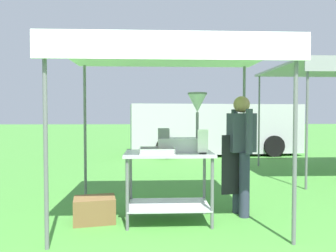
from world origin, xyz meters
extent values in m
plane|color=#478E38|center=(0.00, 6.00, 0.00)|extent=(70.00, 70.00, 0.00)
cylinder|color=slate|center=(-1.40, 0.43, 1.07)|extent=(0.04, 0.04, 2.14)
cylinder|color=slate|center=(1.15, 0.43, 1.07)|extent=(0.04, 0.04, 2.14)
cylinder|color=slate|center=(-1.40, 2.32, 1.07)|extent=(0.04, 0.04, 2.14)
cylinder|color=slate|center=(1.15, 2.32, 1.07)|extent=(0.04, 0.04, 2.14)
cube|color=white|center=(-0.13, 1.38, 2.16)|extent=(2.75, 2.08, 0.05)
cube|color=white|center=(-0.13, 0.34, 2.03)|extent=(2.75, 0.02, 0.24)
cube|color=#B7B7BC|center=(-0.13, 1.23, 0.87)|extent=(1.11, 0.69, 0.04)
cube|color=#B7B7BC|center=(-0.13, 1.23, 0.21)|extent=(1.02, 0.63, 0.02)
cylinder|color=slate|center=(-0.63, 0.93, 0.43)|extent=(0.04, 0.04, 0.85)
cylinder|color=slate|center=(0.38, 0.93, 0.43)|extent=(0.04, 0.04, 0.85)
cylinder|color=slate|center=(-0.63, 1.52, 0.43)|extent=(0.04, 0.04, 0.85)
cylinder|color=slate|center=(0.38, 1.52, 0.43)|extent=(0.04, 0.04, 0.85)
cube|color=#B7B7BC|center=(-0.27, 1.08, 0.89)|extent=(0.42, 0.33, 0.01)
cube|color=#B7B7BC|center=(-0.27, 0.92, 0.93)|extent=(0.42, 0.01, 0.06)
cube|color=#B7B7BC|center=(-0.27, 1.24, 0.93)|extent=(0.42, 0.01, 0.06)
cube|color=#B7B7BC|center=(-0.48, 1.08, 0.93)|extent=(0.01, 0.33, 0.06)
cube|color=#B7B7BC|center=(-0.07, 1.08, 0.93)|extent=(0.01, 0.33, 0.06)
torus|color=#EAB251|center=(-0.26, 1.06, 0.91)|extent=(0.10, 0.10, 0.02)
torus|color=#EAB251|center=(-0.19, 1.04, 0.91)|extent=(0.08, 0.08, 0.02)
torus|color=#EAB251|center=(-0.41, 0.98, 0.91)|extent=(0.08, 0.08, 0.02)
torus|color=#EAB251|center=(-0.15, 1.20, 0.91)|extent=(0.09, 0.09, 0.02)
torus|color=#EAB251|center=(-0.41, 1.15, 0.91)|extent=(0.10, 0.10, 0.02)
torus|color=#EAB251|center=(-0.43, 1.06, 0.91)|extent=(0.10, 0.10, 0.02)
torus|color=#EAB251|center=(-0.30, 1.12, 0.91)|extent=(0.08, 0.08, 0.02)
torus|color=#EAB251|center=(-0.13, 0.97, 0.91)|extent=(0.10, 0.10, 0.02)
torus|color=#EAB251|center=(-0.21, 1.17, 0.91)|extent=(0.10, 0.10, 0.02)
torus|color=#EAB251|center=(-0.23, 0.97, 0.91)|extent=(0.08, 0.08, 0.02)
cube|color=#B7B7BC|center=(0.02, 1.25, 0.98)|extent=(0.56, 0.28, 0.18)
cube|color=slate|center=(-0.19, 1.25, 1.13)|extent=(0.14, 0.22, 0.12)
cylinder|color=slate|center=(0.24, 1.25, 1.23)|extent=(0.04, 0.04, 0.33)
cone|color=#B7B7BC|center=(0.24, 1.25, 1.51)|extent=(0.23, 0.23, 0.23)
cylinder|color=slate|center=(0.24, 1.25, 1.63)|extent=(0.25, 0.25, 0.02)
cube|color=black|center=(0.28, 1.03, 0.89)|extent=(0.08, 0.05, 0.02)
cube|color=white|center=(0.28, 1.03, 1.04)|extent=(0.13, 0.02, 0.28)
cylinder|color=#2D3347|center=(0.89, 1.36, 0.43)|extent=(0.14, 0.14, 0.86)
cylinder|color=#2D3347|center=(0.85, 1.56, 0.43)|extent=(0.14, 0.14, 0.86)
cube|color=#383D4C|center=(0.87, 1.46, 1.12)|extent=(0.37, 0.28, 0.52)
cube|color=black|center=(0.75, 1.44, 0.69)|extent=(0.32, 0.08, 0.80)
cylinder|color=#383D4C|center=(0.91, 1.24, 1.15)|extent=(0.10, 0.10, 0.58)
cylinder|color=#383D4C|center=(0.83, 1.67, 1.15)|extent=(0.10, 0.10, 0.58)
sphere|color=#A87A56|center=(0.87, 1.46, 1.50)|extent=(0.22, 0.22, 0.22)
cube|color=brown|center=(-1.07, 1.25, 0.16)|extent=(0.57, 0.46, 0.31)
cube|color=#BCBCC1|center=(1.74, 8.14, 0.89)|extent=(5.77, 2.41, 1.60)
cube|color=#1E2833|center=(-0.44, 7.94, 1.29)|extent=(0.25, 1.62, 0.70)
cylinder|color=black|center=(0.09, 7.05, 0.34)|extent=(0.70, 0.30, 0.68)
cylinder|color=black|center=(-0.08, 8.91, 0.34)|extent=(0.70, 0.30, 0.68)
cylinder|color=black|center=(3.56, 7.37, 0.34)|extent=(0.70, 0.30, 0.68)
cylinder|color=black|center=(3.39, 9.22, 0.34)|extent=(0.70, 0.30, 0.68)
cylinder|color=slate|center=(2.46, 2.86, 1.18)|extent=(0.04, 0.04, 2.36)
cylinder|color=slate|center=(2.46, 5.50, 1.18)|extent=(0.04, 0.04, 2.36)
camera|label=1|loc=(-0.33, -2.84, 1.37)|focal=34.55mm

